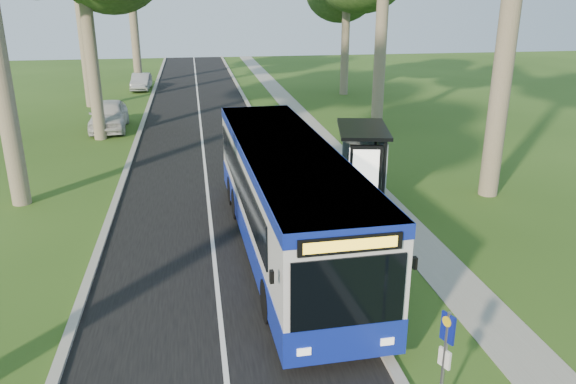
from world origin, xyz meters
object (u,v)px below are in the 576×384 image
object	(u,v)px
bus_shelter	(370,152)
car_silver	(141,82)
bus	(286,198)
litter_bin	(335,190)
car_white	(109,115)
bus_stop_sign	(445,353)

from	to	relation	value
bus_shelter	car_silver	bearing A→B (deg)	121.72
bus	bus_shelter	xyz separation A→B (m)	(3.74, 3.60, 0.29)
bus_shelter	litter_bin	distance (m)	1.98
litter_bin	bus_shelter	bearing A→B (deg)	-17.10
litter_bin	car_white	size ratio (longest dim) A/B	0.19
bus	bus_stop_sign	bearing A→B (deg)	-79.96
bus	car_white	xyz separation A→B (m)	(-7.53, 18.05, -0.88)
bus_shelter	litter_bin	world-z (taller)	bus_shelter
bus	litter_bin	world-z (taller)	bus
litter_bin	car_white	bearing A→B (deg)	125.60
car_white	bus	bearing A→B (deg)	-69.05
car_white	litter_bin	bearing A→B (deg)	-56.10
car_silver	car_white	bearing A→B (deg)	-90.88
car_white	car_silver	world-z (taller)	car_white
bus_stop_sign	car_white	bearing A→B (deg)	89.07
bus	litter_bin	xyz separation A→B (m)	(2.55, 3.97, -1.25)
bus_shelter	litter_bin	xyz separation A→B (m)	(-1.19, 0.37, -1.54)
bus_stop_sign	litter_bin	size ratio (longest dim) A/B	2.41
bus_stop_sign	bus_shelter	size ratio (longest dim) A/B	0.63
bus_stop_sign	litter_bin	world-z (taller)	bus_stop_sign
bus_shelter	litter_bin	size ratio (longest dim) A/B	3.85
bus_stop_sign	litter_bin	distance (m)	11.75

